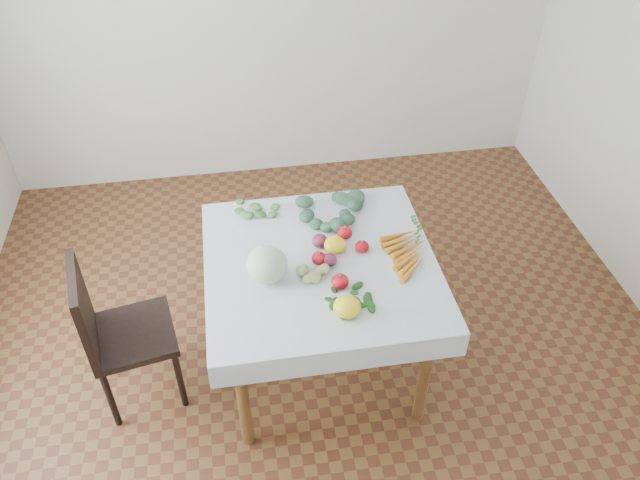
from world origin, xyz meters
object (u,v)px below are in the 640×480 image
object	(u,v)px
chair	(112,328)
heirloom_back	(335,245)
carrot_bunch	(408,251)
table	(321,277)
cabbage	(267,265)

from	to	relation	value
chair	heirloom_back	world-z (taller)	chair
chair	carrot_bunch	bearing A→B (deg)	1.48
chair	heirloom_back	bearing A→B (deg)	5.93
table	chair	bearing A→B (deg)	-177.47
table	chair	distance (m)	1.05
table	carrot_bunch	bearing A→B (deg)	-1.00
table	heirloom_back	bearing A→B (deg)	40.22
table	chair	xyz separation A→B (m)	(-1.04, -0.05, -0.14)
cabbage	chair	bearing A→B (deg)	178.01
cabbage	heirloom_back	distance (m)	0.38
chair	carrot_bunch	world-z (taller)	chair
table	carrot_bunch	xyz separation A→B (m)	(0.44, -0.01, 0.12)
chair	heirloom_back	distance (m)	1.16
heirloom_back	carrot_bunch	world-z (taller)	heirloom_back
table	heirloom_back	distance (m)	0.18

